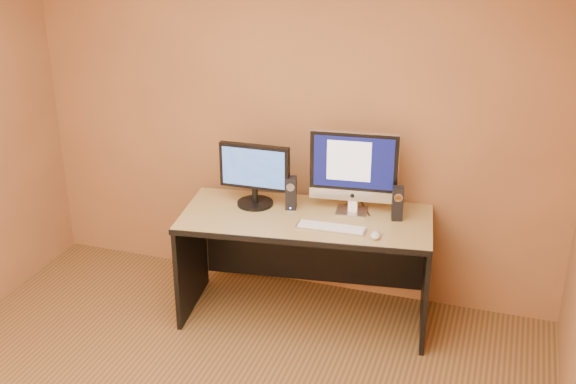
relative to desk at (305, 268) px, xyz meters
name	(u,v)px	position (x,y,z in m)	size (l,w,h in m)	color
walls	(165,241)	(-0.25, -1.53, 0.91)	(4.00, 4.00, 2.60)	#A06B40
desk	(305,268)	(0.00, 0.00, 0.00)	(1.71, 0.75, 0.79)	#A58C52
imac	(353,173)	(0.28, 0.17, 0.69)	(0.61, 0.22, 0.59)	silver
second_monitor	(255,175)	(-0.40, 0.09, 0.62)	(0.51, 0.26, 0.45)	black
speaker_left	(291,193)	(-0.14, 0.10, 0.51)	(0.07, 0.08, 0.23)	black
speaker_right	(398,203)	(0.60, 0.15, 0.51)	(0.07, 0.08, 0.23)	black
keyboard	(331,228)	(0.21, -0.13, 0.40)	(0.46, 0.12, 0.02)	#BBBBC0
mouse	(376,235)	(0.52, -0.17, 0.41)	(0.06, 0.11, 0.04)	silver
cable_a	(365,209)	(0.36, 0.25, 0.40)	(0.01, 0.01, 0.23)	black
cable_b	(348,204)	(0.22, 0.29, 0.40)	(0.01, 0.01, 0.19)	black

